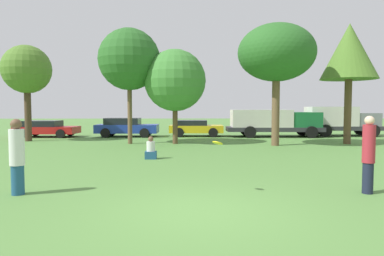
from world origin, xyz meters
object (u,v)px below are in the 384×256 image
(tree_4, at_px, (349,53))
(parked_car_red, at_px, (46,128))
(tree_1, at_px, (129,60))
(parked_car_blue, at_px, (126,127))
(frisbee, at_px, (218,143))
(person_thrower, at_px, (17,156))
(delivery_truck_green, at_px, (273,121))
(tree_0, at_px, (27,70))
(tree_2, at_px, (175,81))
(delivery_truck_grey, at_px, (339,120))
(parked_car_yellow, at_px, (195,128))
(person_catcher, at_px, (369,154))
(tree_3, at_px, (276,53))
(bystander_sitting, at_px, (151,150))

(tree_4, bearing_deg, parked_car_red, 164.89)
(tree_1, xyz_separation_m, parked_car_blue, (-1.02, 4.85, -4.08))
(frisbee, xyz_separation_m, tree_4, (8.51, 11.17, 3.94))
(tree_4, bearing_deg, person_thrower, -139.91)
(frisbee, height_order, parked_car_blue, parked_car_blue)
(tree_1, height_order, delivery_truck_green, tree_1)
(tree_0, distance_m, tree_2, 9.31)
(tree_2, xyz_separation_m, parked_car_blue, (-3.61, 4.95, -2.90))
(person_thrower, relative_size, delivery_truck_green, 0.27)
(parked_car_blue, xyz_separation_m, delivery_truck_green, (10.48, -0.33, 0.40))
(parked_car_red, xyz_separation_m, parked_car_blue, (5.60, 0.15, 0.08))
(tree_1, bearing_deg, person_thrower, -94.20)
(delivery_truck_green, bearing_deg, person_thrower, -120.35)
(delivery_truck_grey, bearing_deg, tree_0, -168.48)
(frisbee, bearing_deg, parked_car_yellow, 89.86)
(tree_4, bearing_deg, tree_1, 177.97)
(person_catcher, bearing_deg, tree_3, -92.58)
(person_thrower, bearing_deg, tree_4, 40.76)
(tree_0, bearing_deg, delivery_truck_green, 10.05)
(tree_1, relative_size, parked_car_red, 1.54)
(parked_car_yellow, bearing_deg, tree_4, -30.79)
(tree_3, distance_m, parked_car_red, 16.41)
(parked_car_blue, height_order, delivery_truck_green, delivery_truck_green)
(tree_2, height_order, tree_3, tree_3)
(tree_4, relative_size, parked_car_yellow, 1.74)
(tree_0, distance_m, parked_car_blue, 7.32)
(tree_0, height_order, parked_car_red, tree_0)
(tree_1, height_order, tree_2, tree_1)
(tree_4, bearing_deg, tree_2, 178.04)
(tree_2, relative_size, delivery_truck_green, 0.79)
(tree_0, relative_size, tree_2, 1.10)
(person_catcher, height_order, frisbee, person_catcher)
(tree_2, bearing_deg, frisbee, -83.62)
(person_catcher, distance_m, delivery_truck_grey, 18.18)
(tree_0, bearing_deg, tree_4, -6.42)
(parked_car_red, distance_m, delivery_truck_grey, 21.11)
(tree_0, bearing_deg, tree_2, -11.14)
(tree_1, bearing_deg, parked_car_red, 144.67)
(person_thrower, distance_m, bystander_sitting, 6.24)
(person_thrower, height_order, frisbee, person_thrower)
(bystander_sitting, distance_m, delivery_truck_green, 13.01)
(person_thrower, distance_m, tree_2, 12.28)
(parked_car_blue, distance_m, delivery_truck_green, 10.50)
(tree_1, height_order, tree_3, tree_3)
(tree_4, bearing_deg, parked_car_blue, 158.49)
(tree_0, height_order, delivery_truck_green, tree_0)
(tree_3, bearing_deg, tree_1, 171.77)
(tree_4, height_order, parked_car_blue, tree_4)
(tree_2, bearing_deg, parked_car_yellow, 75.63)
(parked_car_red, xyz_separation_m, delivery_truck_grey, (21.10, 0.41, 0.57))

